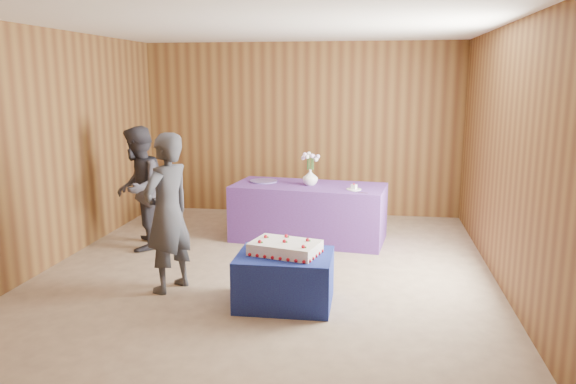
% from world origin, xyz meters
% --- Properties ---
extents(ground, '(6.00, 6.00, 0.00)m').
position_xyz_m(ground, '(0.00, 0.00, 0.00)').
color(ground, tan).
rests_on(ground, ground).
extents(room_shell, '(5.04, 6.04, 2.72)m').
position_xyz_m(room_shell, '(0.00, 0.00, 1.80)').
color(room_shell, brown).
rests_on(room_shell, ground).
extents(cake_table, '(0.91, 0.71, 0.50)m').
position_xyz_m(cake_table, '(0.35, -0.78, 0.25)').
color(cake_table, navy).
rests_on(cake_table, ground).
extents(serving_table, '(2.09, 1.13, 0.75)m').
position_xyz_m(serving_table, '(0.31, 1.46, 0.38)').
color(serving_table, '#5E3695').
rests_on(serving_table, ground).
extents(sheet_cake, '(0.74, 0.59, 0.15)m').
position_xyz_m(sheet_cake, '(0.35, -0.76, 0.56)').
color(sheet_cake, white).
rests_on(sheet_cake, cake_table).
extents(vase, '(0.24, 0.24, 0.21)m').
position_xyz_m(vase, '(0.33, 1.45, 0.86)').
color(vase, white).
rests_on(vase, serving_table).
extents(flower_spray, '(0.25, 0.24, 0.19)m').
position_xyz_m(flower_spray, '(0.33, 1.45, 1.12)').
color(flower_spray, '#295F26').
rests_on(flower_spray, vase).
extents(platter, '(0.51, 0.51, 0.02)m').
position_xyz_m(platter, '(-0.33, 1.59, 0.76)').
color(platter, '#614D9A').
rests_on(platter, serving_table).
extents(plate, '(0.20, 0.20, 0.01)m').
position_xyz_m(plate, '(0.92, 1.22, 0.76)').
color(plate, silver).
rests_on(plate, serving_table).
extents(cake_slice, '(0.08, 0.08, 0.08)m').
position_xyz_m(cake_slice, '(0.92, 1.22, 0.79)').
color(cake_slice, white).
rests_on(cake_slice, plate).
extents(knife, '(0.24, 0.14, 0.00)m').
position_xyz_m(knife, '(0.98, 1.07, 0.75)').
color(knife, '#AFB0B4').
rests_on(knife, serving_table).
extents(guest_left, '(0.60, 0.70, 1.62)m').
position_xyz_m(guest_left, '(-0.88, -0.59, 0.81)').
color(guest_left, '#373941').
rests_on(guest_left, ground).
extents(guest_right, '(0.73, 0.86, 1.56)m').
position_xyz_m(guest_right, '(-1.76, 0.73, 0.78)').
color(guest_right, '#32313B').
rests_on(guest_right, ground).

